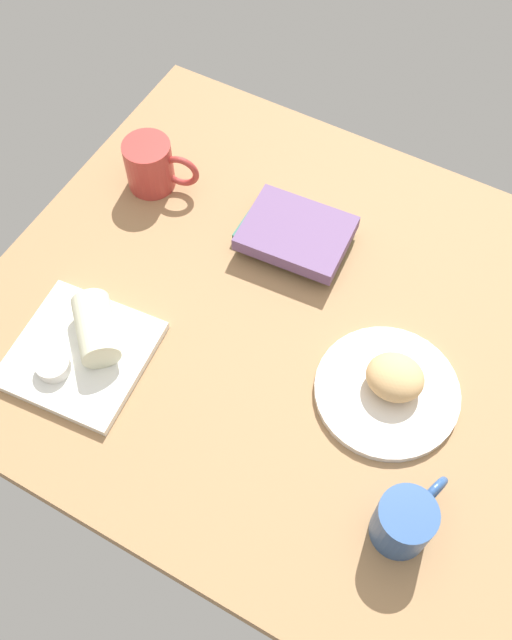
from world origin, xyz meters
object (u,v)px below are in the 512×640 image
object	(u,v)px
scone_pastry	(395,377)
square_plate	(81,354)
book_stack	(295,234)
coffee_mug	(405,520)
sauce_cup	(53,365)
second_mug	(151,165)
round_plate	(387,392)
breakfast_wrap	(96,328)

from	to	relation	value
scone_pastry	square_plate	world-z (taller)	scone_pastry
book_stack	coffee_mug	xyz separation A→B (cm)	(37.02, -38.65, 2.32)
sauce_cup	second_mug	xyz separation A→B (cm)	(-8.44, 41.80, 2.31)
round_plate	breakfast_wrap	xyz separation A→B (cm)	(-45.26, -14.47, 4.06)
sauce_cup	second_mug	size ratio (longest dim) A/B	0.39
scone_pastry	book_stack	distance (cm)	32.81
coffee_mug	square_plate	bearing A→B (deg)	179.18
scone_pastry	breakfast_wrap	distance (cm)	48.18
scone_pastry	coffee_mug	distance (cm)	22.44
round_plate	coffee_mug	size ratio (longest dim) A/B	1.78
scone_pastry	square_plate	distance (cm)	50.80
round_plate	breakfast_wrap	distance (cm)	47.69
breakfast_wrap	coffee_mug	xyz separation A→B (cm)	(55.61, -4.43, 0.05)
square_plate	breakfast_wrap	size ratio (longest dim) A/B	1.87
square_plate	round_plate	bearing A→B (deg)	21.22
round_plate	breakfast_wrap	bearing A→B (deg)	-162.27
scone_pastry	coffee_mug	xyz separation A→B (cm)	(10.04, -20.05, 0.70)
scone_pastry	sauce_cup	size ratio (longest dim) A/B	1.67
sauce_cup	book_stack	bearing A→B (deg)	63.01
scone_pastry	coffee_mug	size ratio (longest dim) A/B	0.71
second_mug	book_stack	bearing A→B (deg)	1.07
sauce_cup	breakfast_wrap	bearing A→B (deg)	69.90
round_plate	sauce_cup	size ratio (longest dim) A/B	4.18
breakfast_wrap	coffee_mug	size ratio (longest dim) A/B	0.88
scone_pastry	book_stack	bearing A→B (deg)	145.42
breakfast_wrap	second_mug	distance (cm)	35.55
scone_pastry	sauce_cup	distance (cm)	54.07
sauce_cup	round_plate	bearing A→B (deg)	25.12
breakfast_wrap	sauce_cup	bearing A→B (deg)	-155.25
square_plate	second_mug	world-z (taller)	second_mug
square_plate	coffee_mug	world-z (taller)	coffee_mug
book_stack	coffee_mug	size ratio (longest dim) A/B	1.57
breakfast_wrap	book_stack	bearing A→B (deg)	16.33
breakfast_wrap	book_stack	size ratio (longest dim) A/B	0.56
round_plate	square_plate	bearing A→B (deg)	-158.78
sauce_cup	square_plate	bearing A→B (deg)	69.90
square_plate	second_mug	bearing A→B (deg)	105.14
square_plate	second_mug	xyz separation A→B (cm)	(-10.09, 37.28, 4.30)
scone_pastry	second_mug	xyz separation A→B (cm)	(-56.99, 18.04, 0.99)
book_stack	scone_pastry	bearing A→B (deg)	-34.58
breakfast_wrap	square_plate	bearing A→B (deg)	-155.25
second_mug	coffee_mug	bearing A→B (deg)	-29.61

